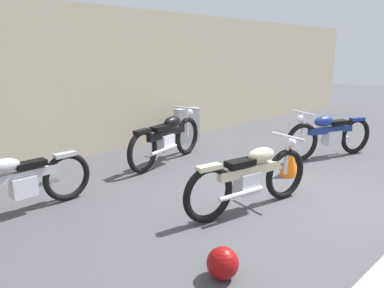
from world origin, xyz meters
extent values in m
plane|color=#47474C|center=(0.00, 0.00, 0.00)|extent=(40.00, 40.00, 0.00)
cube|color=beige|center=(0.00, 4.29, 1.45)|extent=(18.00, 0.30, 2.89)
cube|color=#9E9EA3|center=(0.90, 3.57, 0.40)|extent=(0.59, 0.26, 0.80)
sphere|color=maroon|center=(-2.26, -0.40, 0.15)|extent=(0.30, 0.30, 0.30)
cone|color=orange|center=(0.64, 0.73, 0.28)|extent=(0.32, 0.32, 0.55)
torus|color=black|center=(0.27, 2.87, 0.38)|extent=(0.75, 0.29, 0.75)
torus|color=black|center=(-1.07, 2.51, 0.38)|extent=(0.75, 0.29, 0.75)
cube|color=silver|center=(-0.45, 2.68, 0.40)|extent=(0.37, 0.29, 0.29)
cube|color=black|center=(-0.40, 2.69, 0.56)|extent=(1.05, 0.38, 0.12)
ellipsoid|color=black|center=(-0.22, 2.74, 0.75)|extent=(0.49, 0.32, 0.21)
cube|color=black|center=(-0.58, 2.64, 0.70)|extent=(0.45, 0.29, 0.08)
cube|color=black|center=(-1.07, 2.51, 0.73)|extent=(0.35, 0.21, 0.06)
cylinder|color=silver|center=(0.27, 2.87, 0.66)|extent=(0.06, 0.06, 0.57)
cylinder|color=silver|center=(0.27, 2.87, 0.94)|extent=(0.19, 0.59, 0.04)
sphere|color=silver|center=(0.35, 2.89, 0.84)|extent=(0.14, 0.14, 0.14)
cylinder|color=silver|center=(-0.61, 2.50, 0.32)|extent=(0.71, 0.25, 0.06)
torus|color=black|center=(-0.26, 0.25, 0.36)|extent=(0.72, 0.20, 0.71)
torus|color=black|center=(-1.56, 0.46, 0.36)|extent=(0.72, 0.20, 0.71)
cube|color=silver|center=(-0.96, 0.36, 0.38)|extent=(0.34, 0.24, 0.27)
cube|color=beige|center=(-0.91, 0.36, 0.53)|extent=(1.01, 0.26, 0.12)
ellipsoid|color=beige|center=(-0.74, 0.33, 0.71)|extent=(0.46, 0.26, 0.20)
cube|color=black|center=(-1.08, 0.39, 0.66)|extent=(0.41, 0.24, 0.08)
cube|color=beige|center=(-1.56, 0.46, 0.69)|extent=(0.33, 0.17, 0.06)
cylinder|color=silver|center=(-0.26, 0.25, 0.63)|extent=(0.05, 0.05, 0.54)
cylinder|color=silver|center=(-0.26, 0.25, 0.89)|extent=(0.13, 0.57, 0.04)
sphere|color=silver|center=(-0.18, 0.24, 0.80)|extent=(0.14, 0.14, 0.14)
cylinder|color=silver|center=(-1.17, 0.28, 0.31)|extent=(0.68, 0.17, 0.06)
torus|color=black|center=(-2.51, 2.25, 0.34)|extent=(0.68, 0.12, 0.68)
cube|color=silver|center=(-3.09, 2.22, 0.36)|extent=(0.31, 0.20, 0.26)
cube|color=#ADADB2|center=(-3.14, 2.22, 0.51)|extent=(0.96, 0.14, 0.11)
ellipsoid|color=#ADADB2|center=(-3.30, 2.21, 0.67)|extent=(0.42, 0.21, 0.19)
cube|color=black|center=(-2.97, 2.23, 0.63)|extent=(0.38, 0.19, 0.07)
cube|color=#ADADB2|center=(-2.51, 2.25, 0.65)|extent=(0.30, 0.13, 0.06)
cylinder|color=silver|center=(-2.91, 2.34, 0.29)|extent=(0.65, 0.09, 0.06)
torus|color=black|center=(1.51, 1.03, 0.37)|extent=(0.73, 0.33, 0.74)
torus|color=black|center=(2.80, 0.57, 0.37)|extent=(0.73, 0.33, 0.74)
cube|color=silver|center=(2.21, 0.78, 0.39)|extent=(0.37, 0.30, 0.28)
cube|color=navy|center=(2.16, 0.80, 0.55)|extent=(1.01, 0.44, 0.12)
ellipsoid|color=navy|center=(1.99, 0.86, 0.73)|extent=(0.49, 0.34, 0.20)
cube|color=black|center=(2.33, 0.74, 0.68)|extent=(0.44, 0.31, 0.08)
cube|color=navy|center=(2.80, 0.57, 0.71)|extent=(0.35, 0.22, 0.06)
cylinder|color=silver|center=(1.51, 1.03, 0.65)|extent=(0.06, 0.06, 0.56)
cylinder|color=silver|center=(1.51, 1.03, 0.93)|extent=(0.23, 0.57, 0.04)
sphere|color=silver|center=(1.44, 1.06, 0.82)|extent=(0.14, 0.14, 0.14)
cylinder|color=silver|center=(2.44, 0.83, 0.32)|extent=(0.69, 0.29, 0.06)
camera|label=1|loc=(-4.37, -2.27, 1.97)|focal=33.00mm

